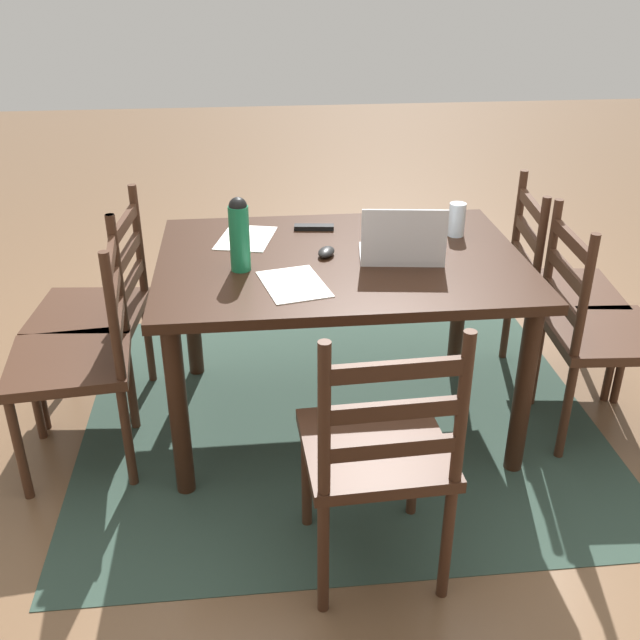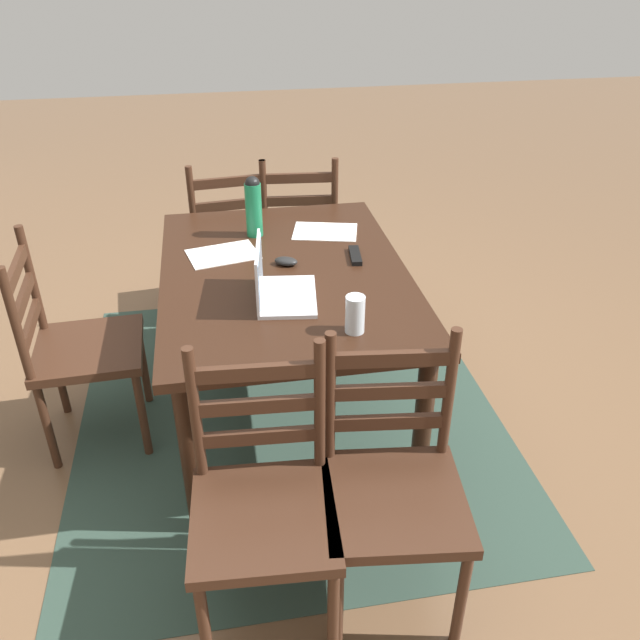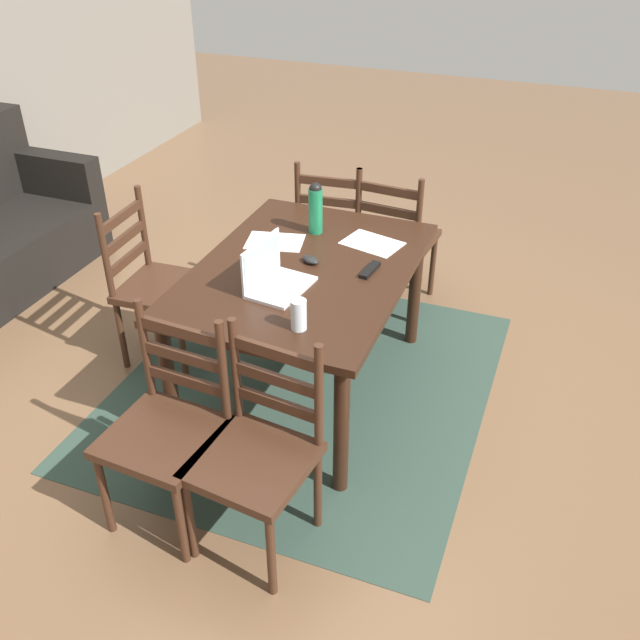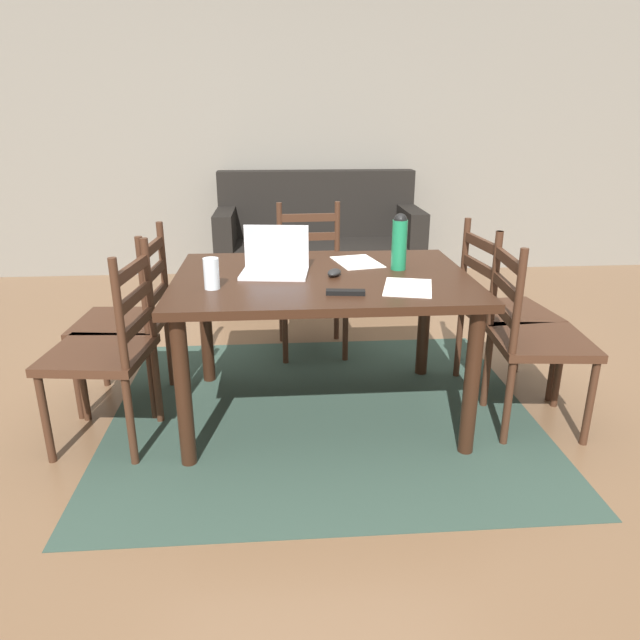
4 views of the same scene
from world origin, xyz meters
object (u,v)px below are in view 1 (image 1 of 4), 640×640
computer_mouse (326,252)px  chair_left_near (556,289)px  chair_far_head (378,453)px  water_bottle (239,233)px  chair_right_far (80,358)px  tv_remote (314,227)px  chair_left_far (596,332)px  drinking_glass (457,220)px  laptop (402,247)px  dining_table (341,278)px  chair_right_near (98,311)px

computer_mouse → chair_left_near: bearing=-145.4°
chair_far_head → water_bottle: 0.99m
chair_right_far → chair_far_head: (-1.01, 0.68, 0.00)m
computer_mouse → tv_remote: size_ratio=0.59×
tv_remote → chair_left_far: bearing=70.9°
chair_left_far → drinking_glass: bearing=-38.2°
laptop → water_bottle: size_ratio=1.22×
chair_left_near → water_bottle: water_bottle is taller
laptop → drinking_glass: laptop is taller
chair_left_far → chair_left_near: bearing=-90.0°
chair_left_near → computer_mouse: bearing=10.4°
chair_left_near → laptop: size_ratio=2.75×
chair_left_near → laptop: 0.89m
dining_table → chair_left_far: (-1.00, 0.20, -0.19)m
chair_left_far → water_bottle: bearing=-4.7°
chair_far_head → laptop: laptop is taller
drinking_glass → chair_left_near: bearing=-177.4°
chair_left_far → drinking_glass: size_ratio=6.79×
chair_right_near → chair_far_head: bearing=132.9°
chair_left_near → computer_mouse: chair_left_near is taller
tv_remote → chair_right_far: bearing=-54.1°
chair_left_near → drinking_glass: (0.49, 0.02, 0.35)m
water_bottle → laptop: bearing=-177.7°
chair_right_far → tv_remote: size_ratio=5.59×
chair_right_near → water_bottle: size_ratio=3.36×
water_bottle → dining_table: bearing=-167.3°
chair_right_near → laptop: 1.31m
chair_left_near → chair_left_far: bearing=90.0°
chair_left_far → laptop: bearing=-10.1°
chair_far_head → laptop: size_ratio=2.75×
tv_remote → laptop: bearing=45.0°
computer_mouse → tv_remote: computer_mouse is taller
chair_left_near → chair_far_head: same height
chair_far_head → chair_right_near: (1.01, -1.08, 0.00)m
chair_left_far → water_bottle: 1.46m
chair_right_far → chair_left_near: bearing=-168.5°
chair_right_near → drinking_glass: size_ratio=6.79×
chair_right_near → chair_right_far: bearing=90.0°
chair_left_near → chair_right_far: size_ratio=1.00×
computer_mouse → dining_table: bearing=-170.0°
chair_right_far → drinking_glass: size_ratio=6.79×
chair_left_far → chair_right_far: size_ratio=1.00×
chair_left_near → dining_table: bearing=11.8°
chair_right_near → tv_remote: (-0.93, -0.12, 0.29)m
chair_right_near → laptop: size_ratio=2.75×
laptop → tv_remote: laptop is taller
chair_right_far → drinking_glass: (-1.52, -0.39, 0.35)m
chair_far_head → drinking_glass: 1.24m
chair_left_near → tv_remote: bearing=-5.8°
water_bottle → chair_left_near: bearing=-168.0°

